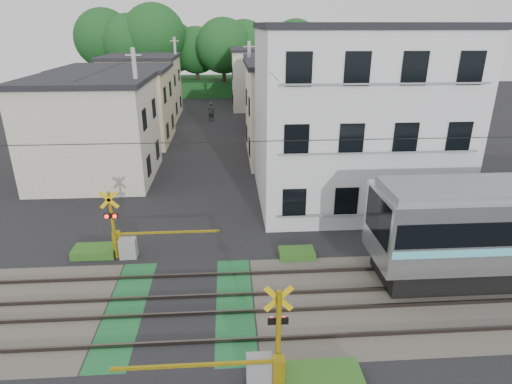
{
  "coord_description": "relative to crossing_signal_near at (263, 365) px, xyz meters",
  "views": [
    {
      "loc": [
        1.81,
        -12.59,
        9.25
      ],
      "look_at": [
        2.99,
        5.0,
        2.29
      ],
      "focal_mm": 30.0,
      "sensor_mm": 36.0,
      "label": 1
    }
  ],
  "objects": [
    {
      "name": "ground",
      "position": [
        -2.59,
        3.65,
        -0.71
      ],
      "size": [
        120.0,
        120.0,
        0.0
      ],
      "primitive_type": "plane",
      "color": "black"
    },
    {
      "name": "track_bed",
      "position": [
        -2.59,
        3.65,
        -0.67
      ],
      "size": [
        120.0,
        120.0,
        0.14
      ],
      "color": "#47423A",
      "rests_on": "ground"
    },
    {
      "name": "crossing_signal_near",
      "position": [
        0.0,
        0.0,
        0.0
      ],
      "size": [
        4.74,
        0.65,
        3.09
      ],
      "color": "yellow",
      "rests_on": "ground"
    },
    {
      "name": "crossing_signal_far",
      "position": [
        -5.17,
        7.31,
        0.0
      ],
      "size": [
        4.74,
        0.65,
        3.09
      ],
      "color": "yellow",
      "rests_on": "ground"
    },
    {
      "name": "apartment_block",
      "position": [
        5.91,
        13.15,
        3.94
      ],
      "size": [
        10.2,
        8.36,
        9.3
      ],
      "color": "silver",
      "rests_on": "ground"
    },
    {
      "name": "houses_row",
      "position": [
        -2.33,
        29.57,
        2.53
      ],
      "size": [
        22.07,
        31.35,
        6.8
      ],
      "color": "beige",
      "rests_on": "ground"
    },
    {
      "name": "tree_hill",
      "position": [
        -4.09,
        52.54,
        4.91
      ],
      "size": [
        40.0,
        12.4,
        11.84
      ],
      "color": "#194B1D",
      "rests_on": "ground"
    },
    {
      "name": "catenary",
      "position": [
        3.41,
        3.69,
        2.98
      ],
      "size": [
        60.0,
        5.04,
        7.0
      ],
      "color": "#2D2D33",
      "rests_on": "ground"
    },
    {
      "name": "utility_poles",
      "position": [
        -3.64,
        26.66,
        3.37
      ],
      "size": [
        7.9,
        42.0,
        8.0
      ],
      "color": "#A5A5A0",
      "rests_on": "ground"
    },
    {
      "name": "pedestrian",
      "position": [
        -2.43,
        34.49,
        0.23
      ],
      "size": [
        0.79,
        0.63,
        1.88
      ],
      "primitive_type": "imported",
      "rotation": [
        0.0,
        0.0,
        3.45
      ],
      "color": "#31353E",
      "rests_on": "ground"
    },
    {
      "name": "weed_patches",
      "position": [
        -0.83,
        3.56,
        -0.53
      ],
      "size": [
        10.25,
        8.8,
        0.4
      ],
      "color": "#2D5E1E",
      "rests_on": "ground"
    }
  ]
}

